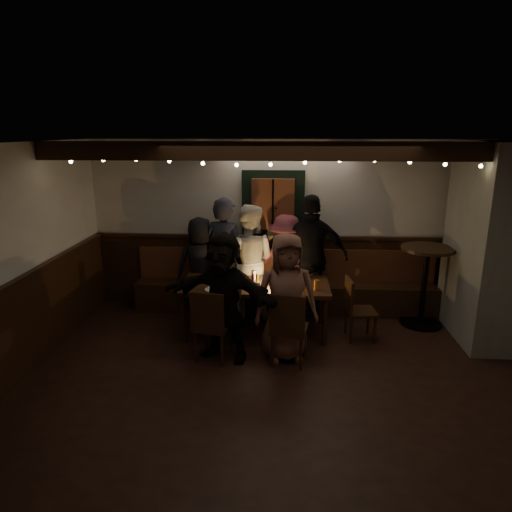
# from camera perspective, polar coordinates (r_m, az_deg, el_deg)

# --- Properties ---
(room) EXTENTS (6.02, 5.01, 2.62)m
(room) POSITION_cam_1_polar(r_m,az_deg,el_deg) (6.20, 13.64, -0.45)
(room) COLOR black
(room) RESTS_ON ground
(dining_table) EXTENTS (2.00, 0.86, 0.87)m
(dining_table) POSITION_cam_1_polar(r_m,az_deg,el_deg) (6.21, -0.12, -4.03)
(dining_table) COLOR black
(dining_table) RESTS_ON ground
(chair_near_left) EXTENTS (0.49, 0.49, 0.92)m
(chair_near_left) POSITION_cam_1_polar(r_m,az_deg,el_deg) (5.53, -5.73, -8.20)
(chair_near_left) COLOR black
(chair_near_left) RESTS_ON ground
(chair_near_right) EXTENTS (0.48, 0.48, 0.92)m
(chair_near_right) POSITION_cam_1_polar(r_m,az_deg,el_deg) (5.42, 4.03, -8.59)
(chair_near_right) COLOR black
(chair_near_right) RESTS_ON ground
(chair_end) EXTENTS (0.42, 0.42, 0.85)m
(chair_end) POSITION_cam_1_polar(r_m,az_deg,el_deg) (6.23, 12.29, -6.06)
(chair_end) COLOR black
(chair_end) RESTS_ON ground
(high_top) EXTENTS (0.72, 0.72, 1.15)m
(high_top) POSITION_cam_1_polar(r_m,az_deg,el_deg) (6.89, 20.38, -2.38)
(high_top) COLOR black
(high_top) RESTS_ON ground
(person_a) EXTENTS (0.85, 0.70, 1.48)m
(person_a) POSITION_cam_1_polar(r_m,az_deg,el_deg) (6.98, -6.91, -1.16)
(person_a) COLOR black
(person_a) RESTS_ON ground
(person_b) EXTENTS (0.77, 0.65, 1.80)m
(person_b) POSITION_cam_1_polar(r_m,az_deg,el_deg) (6.77, -3.92, -0.20)
(person_b) COLOR #252634
(person_b) RESTS_ON ground
(person_c) EXTENTS (0.90, 0.74, 1.69)m
(person_c) POSITION_cam_1_polar(r_m,az_deg,el_deg) (6.78, -0.96, -0.63)
(person_c) COLOR beige
(person_c) RESTS_ON ground
(person_d) EXTENTS (1.12, 0.87, 1.52)m
(person_d) POSITION_cam_1_polar(r_m,az_deg,el_deg) (6.91, 3.71, -1.09)
(person_d) COLOR #602831
(person_d) RESTS_ON ground
(person_e) EXTENTS (1.10, 0.50, 1.84)m
(person_e) POSITION_cam_1_polar(r_m,az_deg,el_deg) (6.75, 6.91, -0.15)
(person_e) COLOR black
(person_e) RESTS_ON ground
(person_f) EXTENTS (1.54, 0.95, 1.58)m
(person_f) POSITION_cam_1_polar(r_m,az_deg,el_deg) (5.52, -4.03, -5.08)
(person_f) COLOR black
(person_f) RESTS_ON ground
(person_g) EXTENTS (0.85, 0.63, 1.58)m
(person_g) POSITION_cam_1_polar(r_m,az_deg,el_deg) (5.50, 3.76, -5.19)
(person_g) COLOR brown
(person_g) RESTS_ON ground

